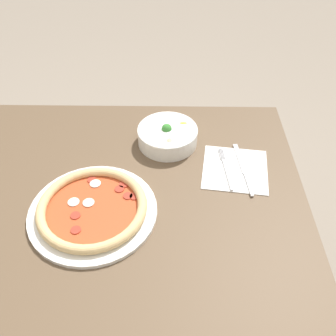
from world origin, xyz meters
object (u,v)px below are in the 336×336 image
Objects in this scene: fork at (226,169)px; knife at (244,171)px; bowl at (168,135)px; pizza at (93,209)px.

fork and knife have the same top height.
bowl is 0.85× the size of knife.
bowl is at bearing 48.73° from fork.
pizza is 1.52× the size of knife.
bowl is (0.19, 0.30, 0.02)m from pizza.
knife is at bearing 21.18° from pizza.
bowl is 1.05× the size of fork.
bowl reaches higher than pizza.
fork is 0.05m from knife.
bowl is at bearing 54.03° from knife.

